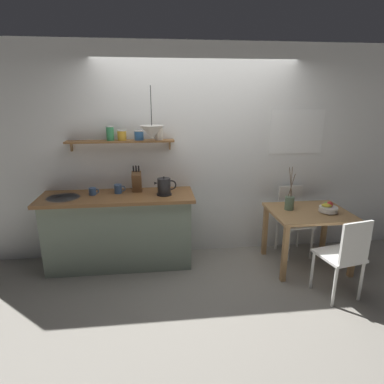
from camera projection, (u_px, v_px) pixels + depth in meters
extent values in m
plane|color=gray|center=(202.00, 272.00, 3.99)|extent=(14.00, 14.00, 0.00)
cube|color=white|center=(211.00, 153.00, 4.25)|extent=(6.80, 0.10, 2.70)
cube|color=white|center=(297.00, 132.00, 4.24)|extent=(0.72, 0.01, 0.57)
cube|color=silver|center=(297.00, 132.00, 4.24)|extent=(0.66, 0.01, 0.51)
cube|color=gray|center=(120.00, 232.00, 4.06)|extent=(1.74, 0.52, 0.89)
cube|color=brown|center=(117.00, 197.00, 3.91)|extent=(1.83, 0.63, 0.04)
cylinder|color=#B7BABF|center=(63.00, 198.00, 3.82)|extent=(0.38, 0.38, 0.01)
cube|color=brown|center=(120.00, 141.00, 3.92)|extent=(1.29, 0.18, 0.02)
cube|color=#99754C|center=(71.00, 146.00, 3.94)|extent=(0.02, 0.06, 0.12)
cube|color=#99754C|center=(170.00, 145.00, 4.07)|extent=(0.02, 0.06, 0.12)
cylinder|color=#388E56|center=(110.00, 134.00, 3.88)|extent=(0.09, 0.09, 0.16)
cylinder|color=silver|center=(110.00, 126.00, 3.85)|extent=(0.09, 0.09, 0.01)
cylinder|color=gold|center=(122.00, 136.00, 3.90)|extent=(0.11, 0.11, 0.11)
cylinder|color=silver|center=(122.00, 130.00, 3.88)|extent=(0.11, 0.11, 0.01)
cylinder|color=#3366A3|center=(139.00, 136.00, 3.92)|extent=(0.11, 0.11, 0.10)
cylinder|color=silver|center=(139.00, 131.00, 3.91)|extent=(0.11, 0.11, 0.01)
cylinder|color=beige|center=(159.00, 134.00, 3.94)|extent=(0.10, 0.10, 0.14)
cylinder|color=silver|center=(159.00, 127.00, 3.92)|extent=(0.10, 0.10, 0.01)
cube|color=tan|center=(309.00, 212.00, 3.97)|extent=(0.94, 0.78, 0.03)
cube|color=tan|center=(285.00, 254.00, 3.70)|extent=(0.06, 0.06, 0.69)
cube|color=tan|center=(354.00, 250.00, 3.80)|extent=(0.06, 0.06, 0.69)
cube|color=tan|center=(265.00, 230.00, 4.35)|extent=(0.06, 0.06, 0.69)
cube|color=tan|center=(324.00, 228.00, 4.44)|extent=(0.06, 0.06, 0.69)
cube|color=white|center=(339.00, 256.00, 3.42)|extent=(0.47, 0.48, 0.03)
cube|color=white|center=(356.00, 243.00, 3.18)|extent=(0.35, 0.10, 0.43)
cylinder|color=white|center=(337.00, 265.00, 3.70)|extent=(0.03, 0.03, 0.44)
cylinder|color=white|center=(312.00, 270.00, 3.60)|extent=(0.03, 0.03, 0.44)
cylinder|color=white|center=(361.00, 281.00, 3.38)|extent=(0.03, 0.03, 0.44)
cylinder|color=white|center=(335.00, 287.00, 3.28)|extent=(0.03, 0.03, 0.44)
cube|color=white|center=(295.00, 223.00, 4.33)|extent=(0.42, 0.44, 0.03)
cube|color=white|center=(290.00, 201.00, 4.45)|extent=(0.34, 0.05, 0.44)
cylinder|color=white|center=(289.00, 245.00, 4.20)|extent=(0.03, 0.03, 0.43)
cylinder|color=white|center=(312.00, 243.00, 4.26)|extent=(0.03, 0.03, 0.43)
cylinder|color=white|center=(277.00, 234.00, 4.53)|extent=(0.03, 0.03, 0.43)
cylinder|color=white|center=(298.00, 233.00, 4.59)|extent=(0.03, 0.03, 0.43)
cylinder|color=silver|center=(328.00, 212.00, 3.92)|extent=(0.10, 0.10, 0.01)
cylinder|color=silver|center=(328.00, 209.00, 3.91)|extent=(0.22, 0.22, 0.06)
ellipsoid|color=yellow|center=(327.00, 205.00, 3.89)|extent=(0.13, 0.10, 0.04)
sphere|color=red|center=(330.00, 204.00, 3.90)|extent=(0.07, 0.07, 0.07)
sphere|color=#8EA84C|center=(326.00, 204.00, 3.93)|extent=(0.06, 0.06, 0.06)
cylinder|color=#567056|center=(289.00, 203.00, 4.00)|extent=(0.11, 0.11, 0.16)
cylinder|color=brown|center=(291.00, 182.00, 3.92)|extent=(0.08, 0.02, 0.37)
cylinder|color=brown|center=(291.00, 182.00, 3.93)|extent=(0.02, 0.04, 0.37)
cylinder|color=brown|center=(292.00, 185.00, 3.94)|extent=(0.07, 0.01, 0.29)
cylinder|color=black|center=(164.00, 194.00, 3.92)|extent=(0.18, 0.18, 0.02)
cylinder|color=#232326|center=(164.00, 186.00, 3.89)|extent=(0.16, 0.16, 0.19)
sphere|color=black|center=(164.00, 177.00, 3.86)|extent=(0.02, 0.02, 0.02)
cone|color=#232326|center=(156.00, 183.00, 3.87)|extent=(0.04, 0.04, 0.04)
torus|color=black|center=(171.00, 185.00, 3.89)|extent=(0.12, 0.02, 0.12)
cube|color=brown|center=(137.00, 181.00, 4.01)|extent=(0.11, 0.19, 0.26)
cylinder|color=black|center=(133.00, 169.00, 3.94)|extent=(0.02, 0.04, 0.08)
cylinder|color=black|center=(136.00, 169.00, 3.95)|extent=(0.02, 0.04, 0.08)
cylinder|color=black|center=(139.00, 169.00, 3.95)|extent=(0.02, 0.04, 0.08)
cylinder|color=#3D5B89|center=(92.00, 191.00, 3.91)|extent=(0.08, 0.08, 0.09)
torus|color=#3D5B89|center=(97.00, 191.00, 3.91)|extent=(0.06, 0.01, 0.06)
cylinder|color=#3D5B89|center=(118.00, 189.00, 3.97)|extent=(0.09, 0.09, 0.11)
torus|color=#3D5B89|center=(123.00, 189.00, 3.97)|extent=(0.07, 0.01, 0.07)
cylinder|color=black|center=(151.00, 106.00, 3.65)|extent=(0.01, 0.01, 0.44)
cone|color=silver|center=(152.00, 132.00, 3.74)|extent=(0.27, 0.27, 0.15)
sphere|color=white|center=(152.00, 137.00, 3.75)|extent=(0.04, 0.04, 0.04)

